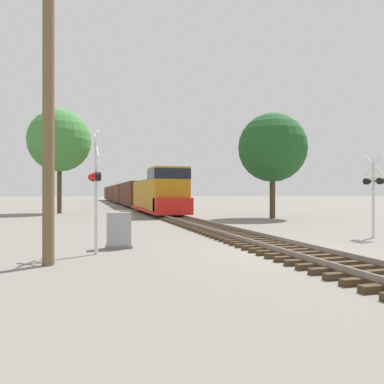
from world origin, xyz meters
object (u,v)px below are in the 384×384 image
object	(u,v)px
freight_train	(123,194)
relay_cabinet	(119,231)
crossing_signal_near	(95,183)
crossing_signal_far	(374,187)
tree_far_right	(272,148)
utility_pole	(48,110)
tree_mid_background	(59,141)

from	to	relation	value
freight_train	relay_cabinet	size ratio (longest dim) A/B	61.91
freight_train	crossing_signal_near	distance (m)	56.68
crossing_signal_far	relay_cabinet	xyz separation A→B (m)	(-11.57, -0.10, -1.68)
freight_train	tree_far_right	world-z (taller)	tree_far_right
crossing_signal_near	relay_cabinet	size ratio (longest dim) A/B	3.07
utility_pole	crossing_signal_near	bearing A→B (deg)	49.36
utility_pole	tree_far_right	world-z (taller)	utility_pole
freight_train	crossing_signal_far	world-z (taller)	freight_train
crossing_signal_near	utility_pole	distance (m)	2.88
crossing_signal_near	relay_cabinet	world-z (taller)	crossing_signal_near
crossing_signal_far	tree_far_right	bearing A→B (deg)	-19.20
utility_pole	tree_mid_background	xyz separation A→B (m)	(-1.48, 28.19, 2.84)
freight_train	tree_far_right	size ratio (longest dim) A/B	9.75
crossing_signal_near	utility_pole	world-z (taller)	utility_pole
crossing_signal_far	tree_mid_background	xyz separation A→B (m)	(-15.27, 25.34, 4.93)
relay_cabinet	utility_pole	xyz separation A→B (m)	(-2.21, -2.76, 3.77)
crossing_signal_far	tree_far_right	xyz separation A→B (m)	(1.83, 13.11, 3.38)
crossing_signal_near	tree_far_right	world-z (taller)	tree_far_right
freight_train	tree_mid_background	distance (m)	31.55
tree_mid_background	relay_cabinet	bearing A→B (deg)	-81.74
relay_cabinet	tree_mid_background	distance (m)	26.54
freight_train	utility_pole	distance (m)	58.45
utility_pole	tree_mid_background	size ratio (longest dim) A/B	0.83
relay_cabinet	tree_mid_background	world-z (taller)	tree_mid_background
crossing_signal_far	utility_pole	world-z (taller)	utility_pole
utility_pole	tree_far_right	bearing A→B (deg)	45.63
tree_mid_background	tree_far_right	bearing A→B (deg)	-35.57
crossing_signal_near	freight_train	bearing A→B (deg)	167.09
crossing_signal_near	crossing_signal_far	distance (m)	12.51
utility_pole	relay_cabinet	bearing A→B (deg)	51.24
crossing_signal_near	relay_cabinet	distance (m)	2.29
freight_train	utility_pole	xyz separation A→B (m)	(-7.74, -57.88, 2.57)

